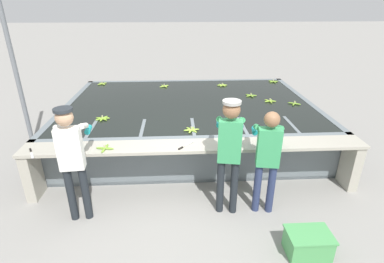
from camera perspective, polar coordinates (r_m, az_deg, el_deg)
name	(u,v)px	position (r m, az deg, el deg)	size (l,w,h in m)	color
ground_plane	(197,198)	(4.98, 0.86, -12.58)	(80.00, 80.00, 0.00)	gray
wash_tank	(189,120)	(6.86, -0.49, 2.24)	(5.42, 3.89, 0.86)	slate
work_ledge	(196,157)	(4.82, 0.72, -4.91)	(5.42, 0.45, 0.86)	#A8A393
worker_0	(72,154)	(4.36, -21.95, -4.00)	(0.45, 0.74, 1.71)	#1E2328
worker_1	(229,146)	(4.20, 7.13, -2.85)	(0.48, 0.75, 1.76)	#1E2328
worker_2	(268,154)	(4.38, 14.20, -4.16)	(0.48, 0.74, 1.60)	navy
banana_bunch_floating_0	(102,84)	(8.48, -16.75, 8.71)	(0.23, 0.23, 0.08)	#93BC3D
banana_bunch_floating_1	(191,130)	(5.21, -0.10, 0.32)	(0.28, 0.27, 0.08)	#93BC3D
banana_bunch_floating_2	(251,95)	(7.24, 11.12, 6.76)	(0.27, 0.28, 0.08)	#75A333
banana_bunch_floating_3	(164,86)	(7.93, -5.32, 8.60)	(0.25, 0.25, 0.08)	#9EC642
banana_bunch_floating_4	(103,118)	(5.96, -16.68, 2.39)	(0.28, 0.28, 0.08)	#7FAD33
banana_bunch_floating_5	(222,85)	(8.03, 5.76, 8.78)	(0.28, 0.26, 0.08)	#93BC3D
banana_bunch_floating_6	(294,103)	(6.91, 18.91, 5.07)	(0.25, 0.25, 0.08)	#75A333
banana_bunch_floating_7	(273,81)	(8.66, 15.20, 9.19)	(0.27, 0.28, 0.08)	#7FAD33
banana_bunch_floating_8	(270,101)	(6.93, 14.60, 5.65)	(0.28, 0.27, 0.08)	#8CB738
banana_bunch_ledge_0	(105,148)	(4.75, -16.26, -3.08)	(0.28, 0.28, 0.08)	#75A333
knife_0	(31,152)	(5.09, -28.32, -3.43)	(0.19, 0.32, 0.02)	silver
knife_1	(184,147)	(4.64, -1.60, -2.88)	(0.25, 0.28, 0.02)	silver
crate	(308,244)	(4.25, 21.21, -19.27)	(0.55, 0.39, 0.32)	#4C9E56
support_post_left	(16,74)	(7.00, -30.49, 9.48)	(0.09, 0.09, 3.20)	slate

